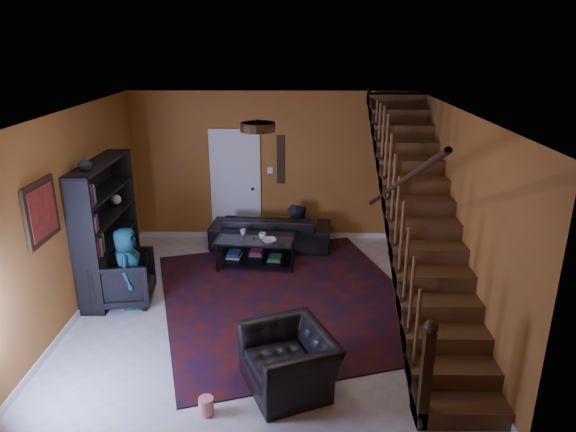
# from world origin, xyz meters

# --- Properties ---
(floor) EXTENTS (5.50, 5.50, 0.00)m
(floor) POSITION_xyz_m (0.00, 0.00, 0.00)
(floor) COLOR beige
(floor) RESTS_ON ground
(room) EXTENTS (5.50, 5.50, 5.50)m
(room) POSITION_xyz_m (-1.33, 1.33, 0.05)
(room) COLOR #A76325
(room) RESTS_ON ground
(staircase) EXTENTS (0.95, 5.02, 3.18)m
(staircase) POSITION_xyz_m (2.12, -0.00, 1.40)
(staircase) COLOR brown
(staircase) RESTS_ON floor
(bookshelf) EXTENTS (0.35, 1.80, 2.00)m
(bookshelf) POSITION_xyz_m (-2.40, 0.60, 0.96)
(bookshelf) COLOR black
(bookshelf) RESTS_ON floor
(door) EXTENTS (0.82, 0.05, 2.05)m
(door) POSITION_xyz_m (-0.70, 2.73, 1.02)
(door) COLOR silver
(door) RESTS_ON floor
(framed_picture) EXTENTS (0.04, 0.74, 0.74)m
(framed_picture) POSITION_xyz_m (-2.57, -0.90, 1.75)
(framed_picture) COLOR maroon
(framed_picture) RESTS_ON room
(wall_hanging) EXTENTS (0.14, 0.03, 0.90)m
(wall_hanging) POSITION_xyz_m (0.15, 2.73, 1.55)
(wall_hanging) COLOR black
(wall_hanging) RESTS_ON room
(ceiling_fixture) EXTENTS (0.40, 0.40, 0.10)m
(ceiling_fixture) POSITION_xyz_m (0.00, -0.80, 2.74)
(ceiling_fixture) COLOR #3F2814
(ceiling_fixture) RESTS_ON room
(rug) EXTENTS (4.56, 4.90, 0.02)m
(rug) POSITION_xyz_m (0.32, 0.25, 0.01)
(rug) COLOR #45130C
(rug) RESTS_ON floor
(sofa) EXTENTS (2.25, 1.06, 0.64)m
(sofa) POSITION_xyz_m (-0.03, 2.30, 0.32)
(sofa) COLOR black
(sofa) RESTS_ON floor
(armchair_left) EXTENTS (0.91, 0.89, 0.74)m
(armchair_left) POSITION_xyz_m (-2.05, 0.13, 0.37)
(armchair_left) COLOR black
(armchair_left) RESTS_ON floor
(armchair_right) EXTENTS (1.21, 1.27, 0.66)m
(armchair_right) POSITION_xyz_m (0.37, -1.77, 0.33)
(armchair_right) COLOR black
(armchair_right) RESTS_ON floor
(person_adult_a) EXTENTS (0.46, 0.31, 1.25)m
(person_adult_a) POSITION_xyz_m (0.39, 2.35, 0.18)
(person_adult_a) COLOR black
(person_adult_a) RESTS_ON sofa
(person_adult_b) EXTENTS (0.65, 0.54, 1.23)m
(person_adult_b) POSITION_xyz_m (0.48, 2.35, 0.17)
(person_adult_b) COLOR black
(person_adult_b) RESTS_ON sofa
(person_child) EXTENTS (0.45, 0.63, 1.20)m
(person_child) POSITION_xyz_m (-1.95, 0.02, 0.60)
(person_child) COLOR #174A58
(person_child) RESTS_ON armchair_left
(coffee_table) EXTENTS (1.38, 0.91, 0.50)m
(coffee_table) POSITION_xyz_m (-0.24, 1.47, 0.29)
(coffee_table) COLOR black
(coffee_table) RESTS_ON floor
(cup_a) EXTENTS (0.13, 0.13, 0.10)m
(cup_a) POSITION_xyz_m (-0.12, 1.44, 0.55)
(cup_a) COLOR #999999
(cup_a) RESTS_ON coffee_table
(cup_b) EXTENTS (0.13, 0.13, 0.10)m
(cup_b) POSITION_xyz_m (-0.47, 1.61, 0.54)
(cup_b) COLOR #999999
(cup_b) RESTS_ON coffee_table
(bowl) EXTENTS (0.30, 0.30, 0.06)m
(bowl) POSITION_xyz_m (-0.01, 1.27, 0.52)
(bowl) COLOR #999999
(bowl) RESTS_ON coffee_table
(vase) EXTENTS (0.18, 0.18, 0.19)m
(vase) POSITION_xyz_m (-2.41, 0.10, 2.10)
(vase) COLOR #999999
(vase) RESTS_ON bookshelf
(popcorn_bucket) EXTENTS (0.20, 0.20, 0.18)m
(popcorn_bucket) POSITION_xyz_m (-0.48, -2.25, 0.11)
(popcorn_bucket) COLOR red
(popcorn_bucket) RESTS_ON rug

